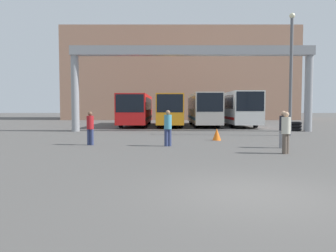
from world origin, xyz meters
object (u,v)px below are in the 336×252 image
(bus_slot_3, at_px, (236,107))
(bus_slot_0, at_px, (136,108))
(pedestrian_mid_right, at_px, (285,131))
(bus_slot_1, at_px, (169,108))
(lamp_post, at_px, (290,69))
(pedestrian_near_left, at_px, (167,127))
(bus_slot_2, at_px, (202,108))
(pedestrian_mid_left, at_px, (283,128))
(traffic_cone, at_px, (216,134))
(tire_stack, at_px, (294,126))
(pedestrian_near_center, at_px, (90,127))

(bus_slot_3, bearing_deg, bus_slot_0, 178.65)
(bus_slot_0, bearing_deg, pedestrian_mid_right, -68.31)
(bus_slot_1, bearing_deg, lamp_post, -54.45)
(bus_slot_0, bearing_deg, pedestrian_near_left, -79.62)
(bus_slot_0, distance_m, bus_slot_2, 6.79)
(bus_slot_1, height_order, pedestrian_mid_left, bus_slot_1)
(pedestrian_near_left, bearing_deg, traffic_cone, -154.62)
(tire_stack, relative_size, lamp_post, 0.13)
(traffic_cone, relative_size, lamp_post, 0.08)
(bus_slot_1, bearing_deg, tire_stack, -32.74)
(bus_slot_0, distance_m, lamp_post, 16.50)
(bus_slot_2, height_order, pedestrian_near_left, bus_slot_2)
(pedestrian_near_left, relative_size, pedestrian_near_center, 1.04)
(bus_slot_3, bearing_deg, bus_slot_1, -176.94)
(bus_slot_3, relative_size, pedestrian_mid_right, 6.50)
(bus_slot_2, xyz_separation_m, pedestrian_near_center, (-7.44, -16.76, -0.95))
(bus_slot_2, distance_m, bus_slot_3, 3.39)
(lamp_post, bearing_deg, pedestrian_near_left, -144.05)
(pedestrian_near_center, bearing_deg, pedestrian_mid_left, 10.26)
(bus_slot_1, relative_size, pedestrian_mid_right, 6.08)
(pedestrian_near_center, distance_m, pedestrian_mid_left, 9.30)
(pedestrian_near_center, distance_m, lamp_post, 13.60)
(bus_slot_0, relative_size, pedestrian_near_center, 6.91)
(bus_slot_2, relative_size, bus_slot_3, 0.98)
(bus_slot_3, bearing_deg, pedestrian_near_center, -122.71)
(pedestrian_near_center, relative_size, tire_stack, 1.62)
(pedestrian_near_center, bearing_deg, pedestrian_near_left, 10.46)
(bus_slot_3, xyz_separation_m, traffic_cone, (-4.15, -14.54, -1.57))
(bus_slot_0, bearing_deg, bus_slot_3, -1.35)
(pedestrian_mid_right, distance_m, pedestrian_mid_left, 1.93)
(pedestrian_near_center, xyz_separation_m, lamp_post, (11.99, 5.38, 3.48))
(pedestrian_near_center, distance_m, traffic_cone, 7.09)
(bus_slot_2, xyz_separation_m, traffic_cone, (-0.76, -14.44, -1.51))
(bus_slot_2, xyz_separation_m, pedestrian_near_left, (-3.56, -17.26, -0.92))
(pedestrian_mid_left, bearing_deg, bus_slot_1, -74.63)
(bus_slot_1, height_order, tire_stack, bus_slot_1)
(bus_slot_2, relative_size, tire_stack, 10.51)
(bus_slot_0, xyz_separation_m, tire_stack, (13.48, -7.09, -1.42))
(bus_slot_3, distance_m, pedestrian_mid_right, 20.07)
(bus_slot_2, height_order, tire_stack, bus_slot_2)
(pedestrian_near_center, xyz_separation_m, tire_stack, (14.14, 10.01, -0.53))
(bus_slot_0, xyz_separation_m, bus_slot_2, (6.78, -0.34, 0.06))
(pedestrian_mid_right, distance_m, tire_stack, 14.18)
(bus_slot_1, relative_size, pedestrian_near_center, 6.19)
(pedestrian_near_left, xyz_separation_m, pedestrian_mid_left, (5.34, -0.71, -0.02))
(bus_slot_3, distance_m, pedestrian_mid_left, 18.17)
(bus_slot_0, height_order, traffic_cone, bus_slot_0)
(bus_slot_3, distance_m, tire_stack, 7.77)
(bus_slot_1, xyz_separation_m, tire_stack, (10.09, -6.49, -1.42))
(tire_stack, bearing_deg, bus_slot_0, 152.25)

